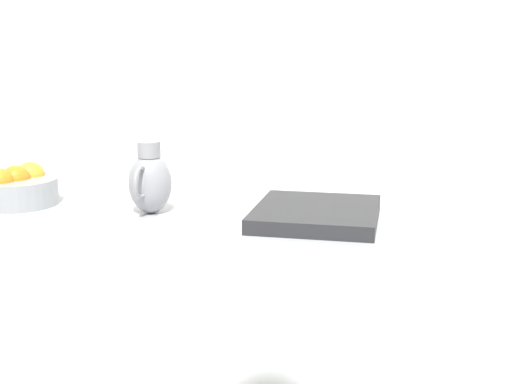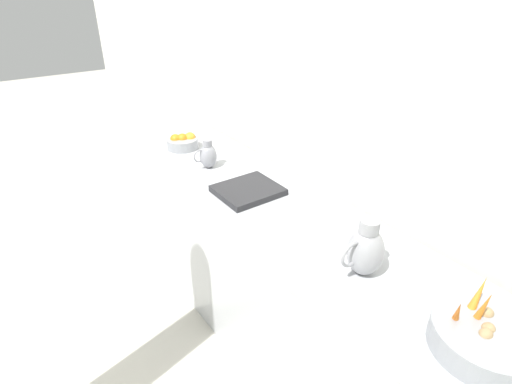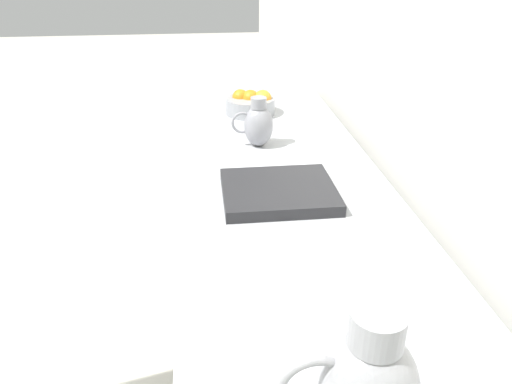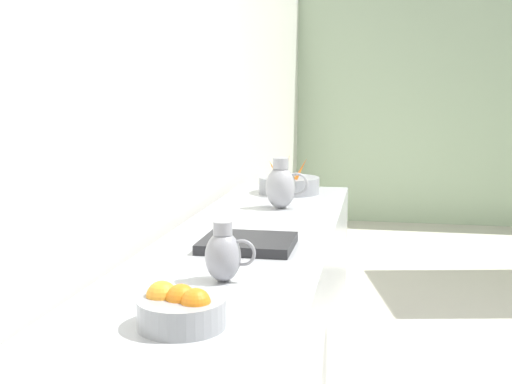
# 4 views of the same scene
# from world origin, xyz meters

# --- Properties ---
(tile_wall_left) EXTENTS (0.10, 9.33, 3.00)m
(tile_wall_left) POSITION_xyz_m (-1.95, 0.79, 1.50)
(tile_wall_left) COLOR white
(tile_wall_left) RESTS_ON ground_plane
(prep_counter) EXTENTS (0.67, 3.07, 0.88)m
(prep_counter) POSITION_xyz_m (-1.50, 0.29, 0.44)
(prep_counter) COLOR #ADAFB5
(prep_counter) RESTS_ON ground_plane
(vegetable_colander) EXTENTS (0.35, 0.35, 0.23)m
(vegetable_colander) POSITION_xyz_m (-1.49, 1.54, 0.93)
(vegetable_colander) COLOR gray
(vegetable_colander) RESTS_ON prep_counter
(orange_bowl) EXTENTS (0.22, 0.22, 0.11)m
(orange_bowl) POSITION_xyz_m (-1.47, -0.61, 0.92)
(orange_bowl) COLOR gray
(orange_bowl) RESTS_ON prep_counter
(metal_pitcher_tall) EXTENTS (0.21, 0.15, 0.25)m
(metal_pitcher_tall) POSITION_xyz_m (-1.47, 1.05, 0.99)
(metal_pitcher_tall) COLOR #939399
(metal_pitcher_tall) RESTS_ON prep_counter
(metal_pitcher_short) EXTENTS (0.16, 0.11, 0.19)m
(metal_pitcher_short) POSITION_xyz_m (-1.46, -0.22, 0.96)
(metal_pitcher_short) COLOR gray
(metal_pitcher_short) RESTS_ON prep_counter
(counter_sink_basin) EXTENTS (0.34, 0.30, 0.04)m
(counter_sink_basin) POSITION_xyz_m (-1.47, 0.21, 0.90)
(counter_sink_basin) COLOR #232326
(counter_sink_basin) RESTS_ON prep_counter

